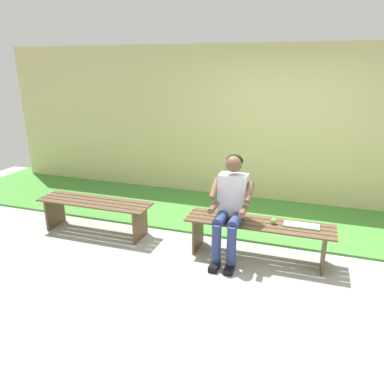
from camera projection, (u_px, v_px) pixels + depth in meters
The scene contains 8 objects.
ground_plane at pixel (138, 285), 4.02m from camera, with size 10.00×7.00×0.04m, color #9E9E99.
grass_strip at pixel (204, 203), 6.30m from camera, with size 9.00×2.37×0.03m, color #478C38.
brick_wall at pixel (252, 125), 6.25m from camera, with size 9.50×0.24×2.61m, color #D1C684.
bench_near at pixel (258, 231), 4.45m from camera, with size 1.79×0.45×0.47m.
bench_far at pixel (95, 209), 5.14m from camera, with size 1.64×0.45×0.47m.
person_seated at pixel (230, 204), 4.34m from camera, with size 0.50×0.69×1.28m.
apple at pixel (274, 221), 4.35m from camera, with size 0.07×0.07×0.07m, color #72B738.
book_open at pixel (301, 226), 4.29m from camera, with size 0.41×0.16×0.02m.
Camera 1 is at (-0.51, 4.09, 2.28)m, focal length 34.08 mm.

